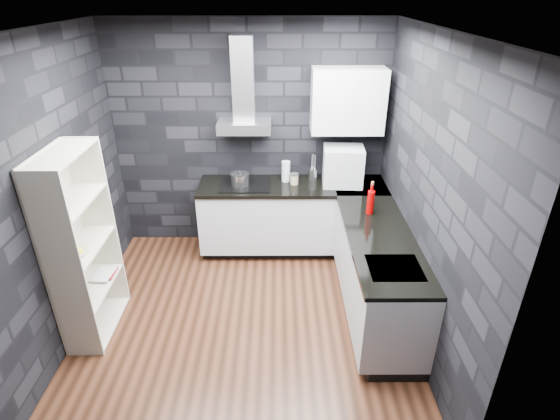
{
  "coord_description": "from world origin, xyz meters",
  "views": [
    {
      "loc": [
        0.33,
        -3.39,
        2.99
      ],
      "look_at": [
        0.35,
        0.45,
        1.0
      ],
      "focal_mm": 28.0,
      "sensor_mm": 36.0,
      "label": 1
    }
  ],
  "objects_px": {
    "storage_jar": "(294,179)",
    "pot": "(240,180)",
    "appliance_garage": "(343,166)",
    "bookshelf": "(82,248)",
    "fruit_bowl": "(75,253)",
    "red_bottle": "(371,202)",
    "utensil_crock": "(313,174)",
    "glass_vase": "(286,171)"
  },
  "relations": [
    {
      "from": "utensil_crock",
      "to": "appliance_garage",
      "type": "relative_size",
      "value": 0.29
    },
    {
      "from": "appliance_garage",
      "to": "fruit_bowl",
      "type": "height_order",
      "value": "appliance_garage"
    },
    {
      "from": "storage_jar",
      "to": "utensil_crock",
      "type": "height_order",
      "value": "utensil_crock"
    },
    {
      "from": "glass_vase",
      "to": "bookshelf",
      "type": "bearing_deg",
      "value": -141.23
    },
    {
      "from": "glass_vase",
      "to": "storage_jar",
      "type": "distance_m",
      "value": 0.15
    },
    {
      "from": "bookshelf",
      "to": "fruit_bowl",
      "type": "xyz_separation_m",
      "value": [
        0.0,
        -0.14,
        0.04
      ]
    },
    {
      "from": "red_bottle",
      "to": "utensil_crock",
      "type": "bearing_deg",
      "value": 120.77
    },
    {
      "from": "red_bottle",
      "to": "storage_jar",
      "type": "bearing_deg",
      "value": 135.26
    },
    {
      "from": "utensil_crock",
      "to": "fruit_bowl",
      "type": "relative_size",
      "value": 0.58
    },
    {
      "from": "storage_jar",
      "to": "appliance_garage",
      "type": "relative_size",
      "value": 0.26
    },
    {
      "from": "pot",
      "to": "fruit_bowl",
      "type": "height_order",
      "value": "pot"
    },
    {
      "from": "glass_vase",
      "to": "utensil_crock",
      "type": "height_order",
      "value": "glass_vase"
    },
    {
      "from": "glass_vase",
      "to": "appliance_garage",
      "type": "xyz_separation_m",
      "value": [
        0.66,
        -0.1,
        0.1
      ]
    },
    {
      "from": "glass_vase",
      "to": "fruit_bowl",
      "type": "relative_size",
      "value": 1.11
    },
    {
      "from": "glass_vase",
      "to": "utensil_crock",
      "type": "distance_m",
      "value": 0.33
    },
    {
      "from": "utensil_crock",
      "to": "red_bottle",
      "type": "bearing_deg",
      "value": -59.23
    },
    {
      "from": "glass_vase",
      "to": "appliance_garage",
      "type": "distance_m",
      "value": 0.67
    },
    {
      "from": "storage_jar",
      "to": "utensil_crock",
      "type": "xyz_separation_m",
      "value": [
        0.23,
        0.14,
        0.01
      ]
    },
    {
      "from": "appliance_garage",
      "to": "bookshelf",
      "type": "height_order",
      "value": "bookshelf"
    },
    {
      "from": "utensil_crock",
      "to": "bookshelf",
      "type": "relative_size",
      "value": 0.07
    },
    {
      "from": "utensil_crock",
      "to": "appliance_garage",
      "type": "bearing_deg",
      "value": -23.16
    },
    {
      "from": "fruit_bowl",
      "to": "appliance_garage",
      "type": "bearing_deg",
      "value": 31.39
    },
    {
      "from": "storage_jar",
      "to": "appliance_garage",
      "type": "distance_m",
      "value": 0.58
    },
    {
      "from": "appliance_garage",
      "to": "utensil_crock",
      "type": "bearing_deg",
      "value": 160.1
    },
    {
      "from": "appliance_garage",
      "to": "red_bottle",
      "type": "distance_m",
      "value": 0.77
    },
    {
      "from": "glass_vase",
      "to": "utensil_crock",
      "type": "bearing_deg",
      "value": 8.2
    },
    {
      "from": "storage_jar",
      "to": "pot",
      "type": "bearing_deg",
      "value": -176.19
    },
    {
      "from": "storage_jar",
      "to": "glass_vase",
      "type": "bearing_deg",
      "value": 137.24
    },
    {
      "from": "utensil_crock",
      "to": "red_bottle",
      "type": "relative_size",
      "value": 0.52
    },
    {
      "from": "glass_vase",
      "to": "appliance_garage",
      "type": "bearing_deg",
      "value": -8.32
    },
    {
      "from": "utensil_crock",
      "to": "glass_vase",
      "type": "bearing_deg",
      "value": -171.8
    },
    {
      "from": "glass_vase",
      "to": "storage_jar",
      "type": "xyz_separation_m",
      "value": [
        0.1,
        -0.09,
        -0.07
      ]
    },
    {
      "from": "fruit_bowl",
      "to": "utensil_crock",
      "type": "bearing_deg",
      "value": 37.59
    },
    {
      "from": "bookshelf",
      "to": "glass_vase",
      "type": "bearing_deg",
      "value": 30.98
    },
    {
      "from": "utensil_crock",
      "to": "bookshelf",
      "type": "bearing_deg",
      "value": -144.82
    },
    {
      "from": "pot",
      "to": "utensil_crock",
      "type": "distance_m",
      "value": 0.88
    },
    {
      "from": "red_bottle",
      "to": "fruit_bowl",
      "type": "bearing_deg",
      "value": -163.64
    },
    {
      "from": "glass_vase",
      "to": "bookshelf",
      "type": "relative_size",
      "value": 0.14
    },
    {
      "from": "bookshelf",
      "to": "fruit_bowl",
      "type": "relative_size",
      "value": 8.11
    },
    {
      "from": "bookshelf",
      "to": "fruit_bowl",
      "type": "height_order",
      "value": "bookshelf"
    },
    {
      "from": "pot",
      "to": "red_bottle",
      "type": "distance_m",
      "value": 1.55
    },
    {
      "from": "glass_vase",
      "to": "fruit_bowl",
      "type": "height_order",
      "value": "glass_vase"
    }
  ]
}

